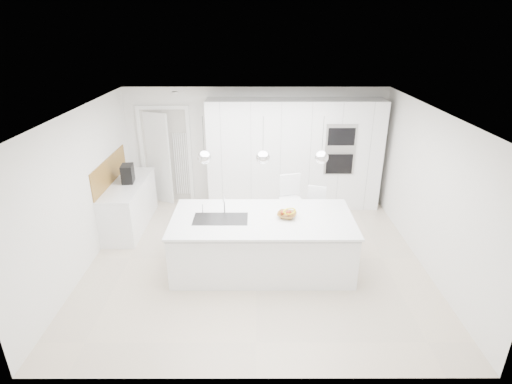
{
  "coord_description": "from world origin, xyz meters",
  "views": [
    {
      "loc": [
        -0.01,
        -5.82,
        3.69
      ],
      "look_at": [
        0.0,
        0.3,
        1.1
      ],
      "focal_mm": 28.0,
      "sensor_mm": 36.0,
      "label": 1
    }
  ],
  "objects_px": {
    "island_base": "(262,245)",
    "fruit_bowl": "(287,215)",
    "bar_stool_left": "(290,209)",
    "espresso_machine": "(128,174)",
    "bar_stool_right": "(317,216)"
  },
  "relations": [
    {
      "from": "bar_stool_left",
      "to": "espresso_machine",
      "type": "bearing_deg",
      "value": 154.78
    },
    {
      "from": "island_base",
      "to": "fruit_bowl",
      "type": "distance_m",
      "value": 0.64
    },
    {
      "from": "island_base",
      "to": "fruit_bowl",
      "type": "height_order",
      "value": "fruit_bowl"
    },
    {
      "from": "island_base",
      "to": "fruit_bowl",
      "type": "bearing_deg",
      "value": 8.7
    },
    {
      "from": "island_base",
      "to": "fruit_bowl",
      "type": "relative_size",
      "value": 9.4
    },
    {
      "from": "bar_stool_left",
      "to": "bar_stool_right",
      "type": "bearing_deg",
      "value": -30.39
    },
    {
      "from": "fruit_bowl",
      "to": "bar_stool_left",
      "type": "xyz_separation_m",
      "value": [
        0.13,
        0.93,
        -0.33
      ]
    },
    {
      "from": "espresso_machine",
      "to": "island_base",
      "type": "bearing_deg",
      "value": -38.85
    },
    {
      "from": "bar_stool_left",
      "to": "island_base",
      "type": "bearing_deg",
      "value": -131.9
    },
    {
      "from": "fruit_bowl",
      "to": "bar_stool_left",
      "type": "distance_m",
      "value": 1.0
    },
    {
      "from": "bar_stool_left",
      "to": "fruit_bowl",
      "type": "bearing_deg",
      "value": -112.66
    },
    {
      "from": "fruit_bowl",
      "to": "bar_stool_left",
      "type": "height_order",
      "value": "bar_stool_left"
    },
    {
      "from": "fruit_bowl",
      "to": "bar_stool_right",
      "type": "xyz_separation_m",
      "value": [
        0.6,
        0.8,
        -0.42
      ]
    },
    {
      "from": "bar_stool_left",
      "to": "bar_stool_right",
      "type": "relative_size",
      "value": 1.16
    },
    {
      "from": "bar_stool_left",
      "to": "bar_stool_right",
      "type": "distance_m",
      "value": 0.5
    }
  ]
}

